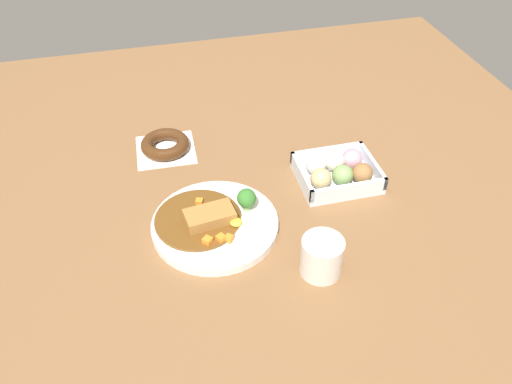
{
  "coord_description": "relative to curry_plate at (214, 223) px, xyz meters",
  "views": [
    {
      "loc": [
        0.22,
        0.81,
        0.75
      ],
      "look_at": [
        0.01,
        0.01,
        0.03
      ],
      "focal_mm": 36.46,
      "sensor_mm": 36.0,
      "label": 1
    }
  ],
  "objects": [
    {
      "name": "coffee_mug",
      "position": [
        -0.17,
        0.16,
        0.02
      ],
      "size": [
        0.08,
        0.08,
        0.08
      ],
      "primitive_type": "cylinder",
      "color": "silver",
      "rests_on": "ground_plane"
    },
    {
      "name": "chocolate_ring_donut",
      "position": [
        0.07,
        -0.29,
        0.0
      ],
      "size": [
        0.14,
        0.14,
        0.03
      ],
      "color": "white",
      "rests_on": "ground_plane"
    },
    {
      "name": "curry_plate",
      "position": [
        0.0,
        0.0,
        0.0
      ],
      "size": [
        0.26,
        0.26,
        0.07
      ],
      "color": "white",
      "rests_on": "ground_plane"
    },
    {
      "name": "donut_box",
      "position": [
        -0.29,
        -0.08,
        0.01
      ],
      "size": [
        0.17,
        0.14,
        0.06
      ],
      "color": "silver",
      "rests_on": "ground_plane"
    },
    {
      "name": "ground_plane",
      "position": [
        -0.11,
        -0.07,
        -0.01
      ],
      "size": [
        1.6,
        1.6,
        0.0
      ],
      "primitive_type": "plane",
      "color": "brown"
    }
  ]
}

